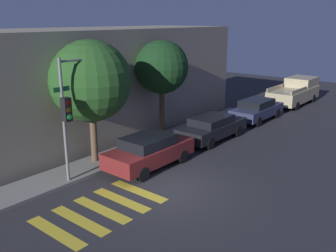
{
  "coord_description": "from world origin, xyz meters",
  "views": [
    {
      "loc": [
        -10.05,
        -8.28,
        6.31
      ],
      "look_at": [
        2.57,
        2.1,
        1.6
      ],
      "focal_mm": 40.0,
      "sensor_mm": 36.0,
      "label": 1
    }
  ],
  "objects_px": {
    "sedan_near_corner": "(149,151)",
    "sedan_middle": "(212,127)",
    "traffic_light_pole": "(73,100)",
    "tree_near_corner": "(91,81)",
    "tree_midblock": "(162,67)",
    "pickup_truck": "(295,92)",
    "sedan_far_end": "(257,109)"
  },
  "relations": [
    {
      "from": "tree_midblock",
      "to": "traffic_light_pole",
      "type": "bearing_deg",
      "value": -171.56
    },
    {
      "from": "pickup_truck",
      "to": "tree_midblock",
      "type": "height_order",
      "value": "tree_midblock"
    },
    {
      "from": "sedan_middle",
      "to": "sedan_far_end",
      "type": "bearing_deg",
      "value": 0.0
    },
    {
      "from": "sedan_far_end",
      "to": "pickup_truck",
      "type": "relative_size",
      "value": 0.78
    },
    {
      "from": "sedan_far_end",
      "to": "tree_midblock",
      "type": "xyz_separation_m",
      "value": [
        -6.78,
        2.2,
        3.15
      ]
    },
    {
      "from": "sedan_near_corner",
      "to": "tree_near_corner",
      "type": "xyz_separation_m",
      "value": [
        -1.22,
        2.2,
        2.98
      ]
    },
    {
      "from": "traffic_light_pole",
      "to": "tree_midblock",
      "type": "xyz_separation_m",
      "value": [
        6.31,
        0.94,
        0.55
      ]
    },
    {
      "from": "tree_near_corner",
      "to": "tree_midblock",
      "type": "height_order",
      "value": "tree_near_corner"
    },
    {
      "from": "traffic_light_pole",
      "to": "tree_near_corner",
      "type": "xyz_separation_m",
      "value": [
        1.63,
        0.94,
        0.41
      ]
    },
    {
      "from": "sedan_near_corner",
      "to": "tree_midblock",
      "type": "xyz_separation_m",
      "value": [
        3.46,
        2.2,
        3.11
      ]
    },
    {
      "from": "sedan_near_corner",
      "to": "tree_midblock",
      "type": "distance_m",
      "value": 5.14
    },
    {
      "from": "pickup_truck",
      "to": "tree_near_corner",
      "type": "bearing_deg",
      "value": 172.96
    },
    {
      "from": "tree_midblock",
      "to": "sedan_near_corner",
      "type": "bearing_deg",
      "value": -147.48
    },
    {
      "from": "pickup_truck",
      "to": "tree_near_corner",
      "type": "xyz_separation_m",
      "value": [
        -17.85,
        2.2,
        2.8
      ]
    },
    {
      "from": "pickup_truck",
      "to": "sedan_near_corner",
      "type": "bearing_deg",
      "value": -180.0
    },
    {
      "from": "traffic_light_pole",
      "to": "pickup_truck",
      "type": "bearing_deg",
      "value": -3.72
    },
    {
      "from": "sedan_near_corner",
      "to": "sedan_middle",
      "type": "bearing_deg",
      "value": 0.0
    },
    {
      "from": "pickup_truck",
      "to": "tree_midblock",
      "type": "bearing_deg",
      "value": 170.51
    },
    {
      "from": "sedan_near_corner",
      "to": "sedan_middle",
      "type": "relative_size",
      "value": 0.93
    },
    {
      "from": "sedan_middle",
      "to": "tree_midblock",
      "type": "bearing_deg",
      "value": 125.23
    },
    {
      "from": "traffic_light_pole",
      "to": "sedan_near_corner",
      "type": "height_order",
      "value": "traffic_light_pole"
    },
    {
      "from": "pickup_truck",
      "to": "traffic_light_pole",
      "type": "bearing_deg",
      "value": 176.28
    },
    {
      "from": "sedan_far_end",
      "to": "pickup_truck",
      "type": "distance_m",
      "value": 6.39
    },
    {
      "from": "sedan_middle",
      "to": "pickup_truck",
      "type": "height_order",
      "value": "pickup_truck"
    },
    {
      "from": "sedan_near_corner",
      "to": "traffic_light_pole",
      "type": "bearing_deg",
      "value": 156.02
    },
    {
      "from": "sedan_near_corner",
      "to": "sedan_middle",
      "type": "distance_m",
      "value": 5.01
    },
    {
      "from": "sedan_middle",
      "to": "tree_midblock",
      "type": "height_order",
      "value": "tree_midblock"
    },
    {
      "from": "pickup_truck",
      "to": "tree_near_corner",
      "type": "relative_size",
      "value": 1.0
    },
    {
      "from": "sedan_near_corner",
      "to": "sedan_middle",
      "type": "height_order",
      "value": "sedan_near_corner"
    },
    {
      "from": "sedan_far_end",
      "to": "tree_near_corner",
      "type": "relative_size",
      "value": 0.79
    },
    {
      "from": "sedan_near_corner",
      "to": "pickup_truck",
      "type": "bearing_deg",
      "value": 0.0
    },
    {
      "from": "sedan_middle",
      "to": "sedan_near_corner",
      "type": "bearing_deg",
      "value": 180.0
    }
  ]
}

